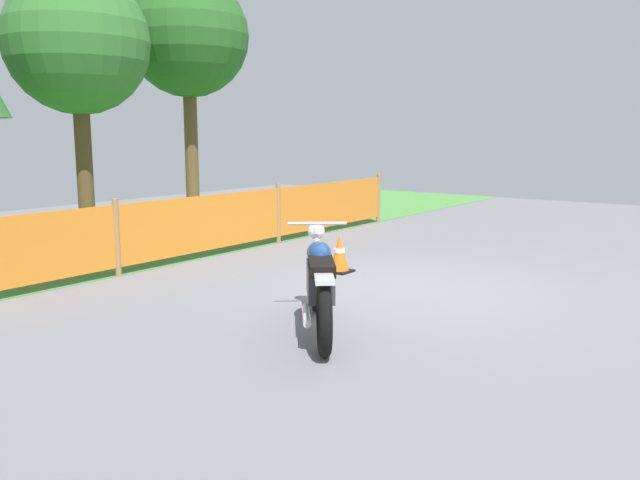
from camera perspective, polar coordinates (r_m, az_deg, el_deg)
name	(u,v)px	position (r m, az deg, el deg)	size (l,w,h in m)	color
ground	(408,290)	(8.12, 7.77, -4.37)	(24.00, 24.00, 0.02)	slate
grass_verge	(85,237)	(12.73, -19.93, 0.21)	(24.00, 6.51, 0.01)	#4C8C3D
barrier_fence	(208,223)	(10.13, -9.79, 1.49)	(10.13, 0.08, 1.05)	#997547
tree_near_left	(77,44)	(12.19, -20.55, 15.83)	(2.43, 2.43, 4.65)	brown
tree_near_right	(188,37)	(14.26, -11.53, 17.06)	(2.51, 2.51, 5.15)	brown
motorcycle_lead	(320,283)	(6.27, -0.02, -3.77)	(1.69, 1.41, 0.99)	black
traffic_cone	(340,254)	(8.97, 1.73, -1.21)	(0.32, 0.32, 0.53)	black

